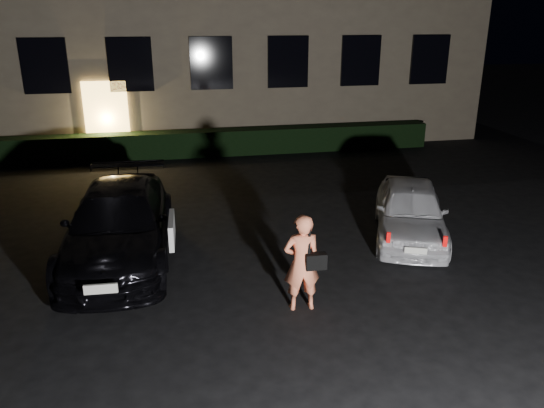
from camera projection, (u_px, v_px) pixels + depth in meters
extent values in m
plane|color=black|center=(280.00, 316.00, 8.42)|extent=(80.00, 80.00, 0.00)
cube|color=#F2BA54|center=(107.00, 120.00, 17.45)|extent=(1.40, 0.10, 2.50)
cube|color=black|center=(45.00, 66.00, 16.55)|extent=(1.40, 0.10, 1.70)
cube|color=black|center=(130.00, 65.00, 17.03)|extent=(1.40, 0.10, 1.70)
cube|color=black|center=(211.00, 63.00, 17.50)|extent=(1.40, 0.10, 1.70)
cube|color=black|center=(288.00, 62.00, 17.98)|extent=(1.40, 0.10, 1.70)
cube|color=black|center=(361.00, 61.00, 18.46)|extent=(1.40, 0.10, 1.70)
cube|color=black|center=(430.00, 60.00, 18.93)|extent=(1.40, 0.10, 1.70)
cube|color=black|center=(215.00, 143.00, 17.97)|extent=(15.00, 0.70, 0.85)
imported|color=black|center=(119.00, 224.00, 10.29)|extent=(2.14, 4.84, 1.38)
cube|color=white|center=(172.00, 230.00, 9.57)|extent=(0.13, 0.99, 0.46)
cube|color=silver|center=(101.00, 289.00, 8.03)|extent=(0.51, 0.07, 0.15)
imported|color=silver|center=(410.00, 210.00, 11.23)|extent=(2.62, 3.81, 1.21)
cube|color=red|center=(389.00, 238.00, 9.73)|extent=(0.08, 0.07, 0.20)
cube|color=red|center=(445.00, 241.00, 9.57)|extent=(0.08, 0.07, 0.20)
cube|color=silver|center=(416.00, 251.00, 9.68)|extent=(0.39, 0.18, 0.12)
imported|color=#FD8259|center=(302.00, 263.00, 8.39)|extent=(0.60, 0.40, 1.63)
cube|color=black|center=(316.00, 261.00, 8.30)|extent=(0.34, 0.16, 0.26)
cube|color=black|center=(309.00, 239.00, 8.20)|extent=(0.04, 0.06, 0.51)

